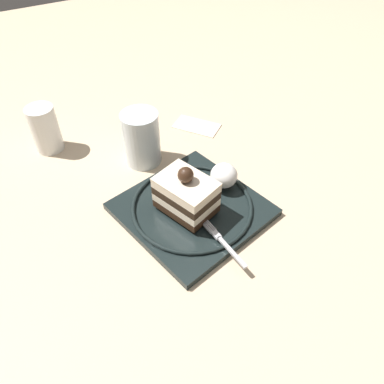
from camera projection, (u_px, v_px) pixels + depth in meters
The scene contains 8 objects.
ground_plane at pixel (195, 204), 0.69m from camera, with size 2.40×2.40×0.00m, color #CCB391.
dessert_plate at pixel (192, 208), 0.67m from camera, with size 0.27×0.27×0.02m.
cake_slice at pixel (186, 194), 0.63m from camera, with size 0.11×0.10×0.09m.
whipped_cream_dollop at pixel (223, 175), 0.68m from camera, with size 0.05×0.05×0.04m, color white.
fork at pixel (222, 241), 0.60m from camera, with size 0.11×0.02×0.00m.
drink_glass_near at pixel (142, 141), 0.74m from camera, with size 0.07×0.07×0.11m.
drink_glass_far at pixel (46, 131), 0.78m from camera, with size 0.06×0.06×0.10m.
folded_napkin at pixel (197, 126), 0.86m from camera, with size 0.10×0.06×0.00m, color beige.
Camera 1 is at (0.41, -0.24, 0.50)m, focal length 35.16 mm.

